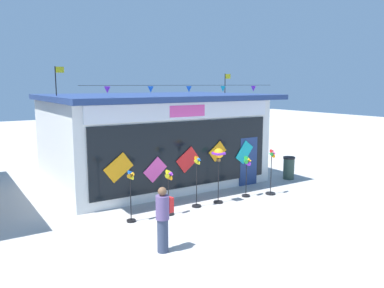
% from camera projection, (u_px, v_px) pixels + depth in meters
% --- Properties ---
extents(ground_plane, '(80.00, 80.00, 0.00)m').
position_uv_depth(ground_plane, '(255.00, 224.00, 11.75)').
color(ground_plane, '#ADAAA5').
extents(kite_shop_building, '(8.77, 6.45, 4.83)m').
position_uv_depth(kite_shop_building, '(153.00, 138.00, 16.77)').
color(kite_shop_building, silver).
rests_on(kite_shop_building, ground_plane).
extents(wind_spinner_far_left, '(0.31, 0.28, 1.63)m').
position_uv_depth(wind_spinner_far_left, '(131.00, 191.00, 11.80)').
color(wind_spinner_far_left, black).
rests_on(wind_spinner_far_left, ground_plane).
extents(wind_spinner_left, '(0.37, 0.35, 1.51)m').
position_uv_depth(wind_spinner_left, '(169.00, 188.00, 12.45)').
color(wind_spinner_left, black).
rests_on(wind_spinner_left, ground_plane).
extents(wind_spinner_center_left, '(0.32, 0.32, 1.80)m').
position_uv_depth(wind_spinner_center_left, '(197.00, 178.00, 13.24)').
color(wind_spinner_center_left, black).
rests_on(wind_spinner_center_left, ground_plane).
extents(wind_spinner_center_right, '(0.35, 0.35, 1.97)m').
position_uv_depth(wind_spinner_center_right, '(219.00, 160.00, 13.62)').
color(wind_spinner_center_right, black).
rests_on(wind_spinner_center_right, ground_plane).
extents(wind_spinner_right, '(0.41, 0.31, 1.57)m').
position_uv_depth(wind_spinner_right, '(247.00, 169.00, 14.46)').
color(wind_spinner_right, black).
rests_on(wind_spinner_right, ground_plane).
extents(wind_spinner_far_right, '(0.38, 0.38, 1.77)m').
position_uv_depth(wind_spinner_far_right, '(272.00, 169.00, 14.77)').
color(wind_spinner_far_right, black).
rests_on(wind_spinner_far_right, ground_plane).
extents(person_near_camera, '(0.47, 0.37, 1.68)m').
position_uv_depth(person_near_camera, '(163.00, 218.00, 9.70)').
color(person_near_camera, '#333D56').
rests_on(person_near_camera, ground_plane).
extents(trash_bin, '(0.52, 0.52, 1.00)m').
position_uv_depth(trash_bin, '(289.00, 168.00, 17.28)').
color(trash_bin, '#2D4238').
rests_on(trash_bin, ground_plane).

